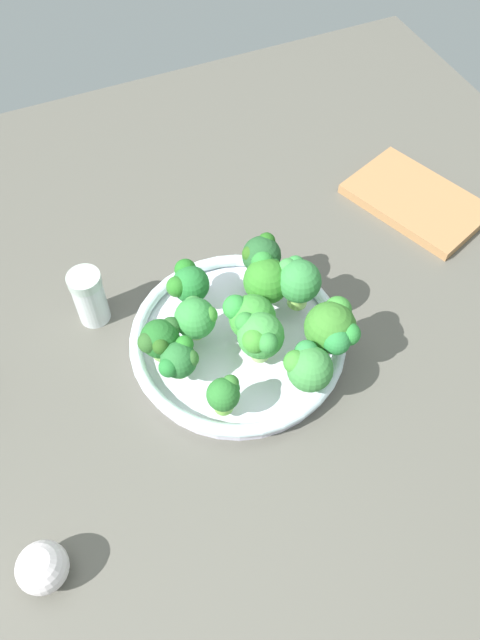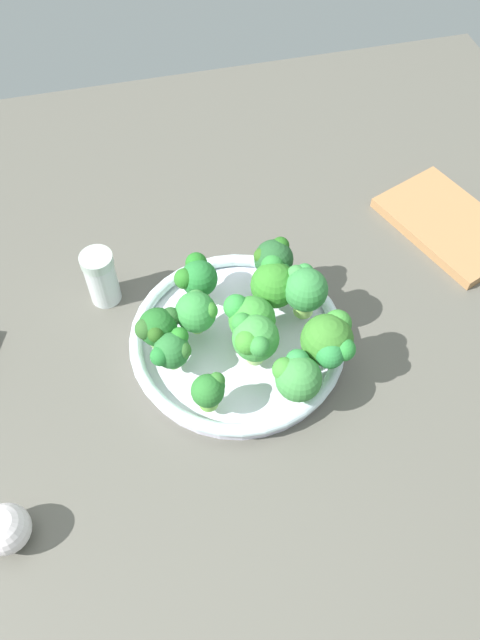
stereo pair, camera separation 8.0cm
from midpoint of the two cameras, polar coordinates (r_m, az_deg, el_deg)
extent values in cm
cube|color=#58554C|center=(85.67, -2.69, -3.46)|extent=(130.00, 130.00, 2.50)
cylinder|color=white|center=(84.44, -2.71, -2.32)|extent=(27.70, 27.70, 1.40)
torus|color=white|center=(83.15, -2.75, -1.73)|extent=(28.85, 28.85, 1.71)
cylinder|color=#96C75B|center=(84.23, 2.59, 1.96)|extent=(2.70, 2.70, 2.79)
sphere|color=#34833E|center=(81.65, 2.68, 3.37)|extent=(5.82, 5.82, 5.82)
sphere|color=#3D8B41|center=(81.88, 1.62, 4.59)|extent=(2.67, 2.67, 2.67)
sphere|color=#348B3E|center=(82.39, 2.33, 4.86)|extent=(2.56, 2.56, 2.56)
cylinder|color=#7BBA4D|center=(81.83, -1.78, -0.95)|extent=(2.33, 2.33, 1.65)
sphere|color=green|center=(79.54, -1.83, 0.19)|extent=(6.08, 6.08, 6.08)
sphere|color=green|center=(78.70, -3.03, 1.06)|extent=(3.28, 3.28, 3.28)
sphere|color=#35853E|center=(78.07, -2.13, -0.66)|extent=(2.51, 2.51, 2.51)
cylinder|color=#80C24D|center=(76.20, -4.54, -7.84)|extent=(2.43, 2.43, 1.81)
sphere|color=#296F2B|center=(74.24, -4.65, -7.04)|extent=(4.06, 4.06, 4.06)
sphere|color=#266C28|center=(74.11, -3.76, -6.46)|extent=(1.74, 1.74, 1.74)
sphere|color=#34742C|center=(74.18, -3.97, -6.01)|extent=(2.09, 2.09, 2.09)
cylinder|color=#A2CD70|center=(79.37, -1.03, -2.93)|extent=(2.39, 2.39, 2.64)
sphere|color=green|center=(76.66, -1.07, -1.63)|extent=(5.89, 5.89, 5.89)
sphere|color=#3C8D2E|center=(74.79, -2.02, -2.23)|extent=(3.15, 3.15, 3.15)
sphere|color=#348539|center=(74.12, -0.51, -2.33)|extent=(2.54, 2.54, 2.54)
sphere|color=#338636|center=(76.46, -2.25, -0.34)|extent=(2.61, 2.61, 2.61)
cylinder|color=#88CF57|center=(80.41, 5.16, -2.25)|extent=(1.93, 1.93, 2.44)
sphere|color=#387A29|center=(77.63, 5.34, -0.89)|extent=(6.57, 6.57, 6.57)
sphere|color=#297E3A|center=(75.99, 5.85, -2.10)|extent=(3.57, 3.57, 3.57)
sphere|color=#3C8D33|center=(78.34, 6.05, 0.71)|extent=(3.57, 3.57, 3.57)
sphere|color=#2B8835|center=(76.36, 7.00, -1.48)|extent=(2.91, 2.91, 2.91)
cylinder|color=#99CB6E|center=(85.59, -7.08, 2.02)|extent=(2.63, 2.63, 1.66)
sphere|color=#247431|center=(83.66, -7.25, 3.05)|extent=(5.05, 5.05, 5.05)
sphere|color=#2E7027|center=(82.80, -8.55, 2.84)|extent=(2.85, 2.85, 2.85)
sphere|color=#287122|center=(82.65, -8.54, 2.86)|extent=(2.74, 2.74, 2.74)
sphere|color=#227121|center=(84.45, -7.72, 4.39)|extent=(3.00, 3.00, 3.00)
cylinder|color=#94C65D|center=(81.96, -6.80, -1.16)|extent=(1.81, 1.81, 1.98)
sphere|color=#358A3C|center=(79.73, -6.99, -0.05)|extent=(5.39, 5.39, 5.39)
sphere|color=#3F8D3F|center=(80.36, -7.13, 1.08)|extent=(2.68, 2.68, 2.68)
sphere|color=#3E8C32|center=(78.86, -5.81, 0.25)|extent=(2.39, 2.39, 2.39)
cylinder|color=#93D670|center=(77.57, 3.30, -5.77)|extent=(1.96, 1.96, 1.90)
sphere|color=#3C883F|center=(75.16, 3.40, -4.71)|extent=(5.66, 5.66, 5.66)
sphere|color=#308640|center=(75.17, 3.08, -3.17)|extent=(2.99, 2.99, 2.99)
sphere|color=#3E8B32|center=(74.46, 2.05, -4.10)|extent=(3.01, 3.01, 3.01)
sphere|color=green|center=(74.94, 2.08, -4.36)|extent=(2.36, 2.36, 2.36)
cylinder|color=#7EB450|center=(79.24, -8.38, -4.72)|extent=(1.81, 1.81, 1.60)
sphere|color=#296C31|center=(77.30, -8.59, -3.85)|extent=(4.61, 4.61, 4.61)
sphere|color=#23742F|center=(76.25, -9.54, -4.51)|extent=(2.48, 2.48, 2.48)
sphere|color=#267925|center=(77.15, -8.06, -2.45)|extent=(2.30, 2.30, 2.30)
sphere|color=#346E2D|center=(76.58, -7.60, -3.72)|extent=(2.29, 2.29, 2.29)
cylinder|color=#97CC6F|center=(87.10, -0.70, 4.39)|extent=(2.23, 2.23, 2.71)
sphere|color=#23562A|center=(84.74, -0.72, 5.73)|extent=(5.36, 5.36, 5.36)
sphere|color=#2D5E1B|center=(83.84, -1.77, 5.88)|extent=(2.31, 2.31, 2.31)
sphere|color=#23611B|center=(84.72, -0.27, 7.02)|extent=(2.43, 2.43, 2.43)
cylinder|color=#87B755|center=(85.09, -0.30, 2.18)|extent=(1.80, 1.80, 1.68)
sphere|color=#327D26|center=(82.83, -0.31, 3.39)|extent=(6.26, 6.26, 6.26)
sphere|color=#2B8133|center=(83.63, -0.07, 4.82)|extent=(3.02, 3.02, 3.02)
sphere|color=#2C7F31|center=(83.01, -0.69, 5.20)|extent=(3.13, 3.13, 3.13)
cylinder|color=#8FCA62|center=(81.03, -9.96, -2.89)|extent=(2.62, 2.62, 1.85)
sphere|color=#226525|center=(78.93, -10.22, -1.89)|extent=(5.01, 5.01, 5.01)
sphere|color=#285826|center=(79.12, -9.21, -0.84)|extent=(2.64, 2.64, 2.64)
sphere|color=#2B5A24|center=(78.07, -11.27, -2.22)|extent=(2.76, 2.76, 2.76)
sphere|color=#27561A|center=(77.00, -10.21, -2.63)|extent=(2.09, 2.09, 2.09)
cube|color=#A67648|center=(104.73, 13.67, 10.44)|extent=(24.57, 20.25, 1.60)
sphere|color=silver|center=(74.73, -20.76, -20.64)|extent=(5.59, 5.59, 5.59)
cylinder|color=silver|center=(88.21, -16.03, 1.53)|extent=(4.30, 4.30, 7.32)
cylinder|color=#AFC1B5|center=(84.87, -16.70, 3.32)|extent=(4.51, 4.51, 1.50)
camera|label=1|loc=(0.04, -92.87, -4.03)|focal=35.04mm
camera|label=2|loc=(0.04, 87.13, 4.03)|focal=35.04mm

